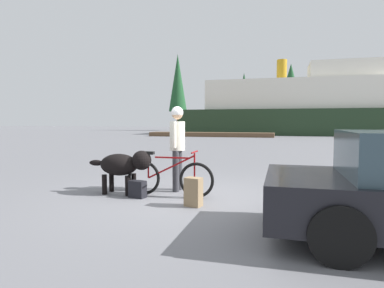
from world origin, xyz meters
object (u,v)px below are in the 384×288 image
bicycle (169,177)px  backpack (193,192)px  dog (124,165)px  handbag_pannier (137,189)px  person_cyclist (177,140)px  ferry_boat (315,108)px

bicycle → backpack: bicycle is taller
bicycle → backpack: (0.66, -0.62, -0.13)m
dog → backpack: size_ratio=2.74×
handbag_pannier → dog: bearing=150.1°
backpack → handbag_pannier: backpack is taller
bicycle → backpack: 0.91m
bicycle → person_cyclist: (0.00, 0.55, 0.71)m
bicycle → ferry_boat: size_ratio=0.06×
backpack → ferry_boat: 33.75m
backpack → dog: bearing=160.4°
dog → handbag_pannier: 0.63m
bicycle → person_cyclist: bearing=89.5°
bicycle → ferry_boat: bearing=80.1°
backpack → handbag_pannier: bearing=164.2°
handbag_pannier → ferry_boat: bearing=79.3°
bicycle → ferry_boat: ferry_boat is taller
handbag_pannier → backpack: bearing=-15.8°
dog → backpack: dog is taller
dog → ferry_boat: size_ratio=0.05×
bicycle → handbag_pannier: bicycle is taller
person_cyclist → handbag_pannier: 1.35m
bicycle → backpack: bearing=-42.9°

